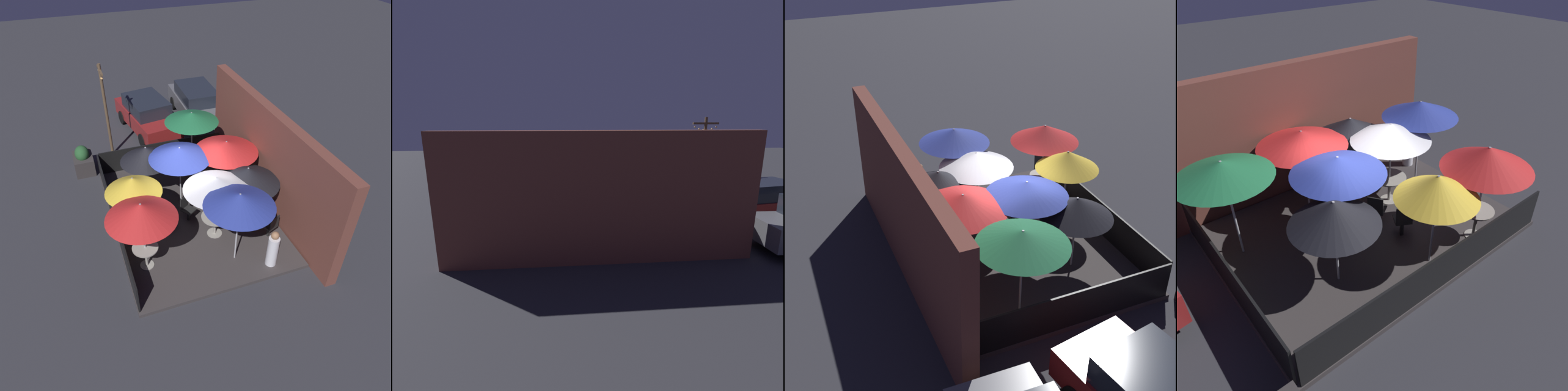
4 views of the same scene
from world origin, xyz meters
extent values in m
plane|color=#2D2D33|center=(0.00, 0.00, 0.00)|extent=(60.00, 60.00, 0.00)
cube|color=#383333|center=(0.00, 0.00, 0.06)|extent=(6.95, 5.25, 0.12)
cube|color=brown|center=(0.00, 2.85, 1.79)|extent=(8.55, 0.36, 3.59)
cube|color=black|center=(0.00, -2.58, 0.59)|extent=(6.75, 0.05, 0.95)
cube|color=black|center=(-3.43, 0.00, 0.59)|extent=(0.05, 5.05, 0.95)
cylinder|color=#B2B2B7|center=(1.24, 0.45, 1.26)|extent=(0.05, 0.05, 2.27)
cone|color=silver|center=(1.24, 0.45, 2.17)|extent=(2.05, 2.05, 0.44)
cylinder|color=#B2B2B7|center=(1.83, -1.98, 1.33)|extent=(0.05, 0.05, 2.41)
cone|color=red|center=(1.83, -1.98, 2.28)|extent=(2.02, 2.02, 0.51)
cylinder|color=#B2B2B7|center=(0.89, 1.66, 1.17)|extent=(0.05, 0.05, 2.11)
cone|color=black|center=(0.89, 1.66, 1.96)|extent=(2.10, 2.10, 0.54)
cylinder|color=#B2B2B7|center=(2.43, 0.63, 1.37)|extent=(0.05, 0.05, 2.50)
cone|color=#283893|center=(2.43, 0.63, 2.41)|extent=(2.04, 2.04, 0.42)
cylinder|color=#B2B2B7|center=(-0.63, 1.57, 1.24)|extent=(0.05, 0.05, 2.23)
cone|color=red|center=(-0.63, 1.57, 2.16)|extent=(2.23, 2.23, 0.39)
cylinder|color=#B2B2B7|center=(-1.53, -1.05, 1.13)|extent=(0.05, 0.05, 2.03)
cone|color=black|center=(-1.53, -1.05, 1.88)|extent=(1.84, 1.84, 0.54)
cylinder|color=#B2B2B7|center=(-0.73, -0.07, 1.26)|extent=(0.05, 0.05, 2.27)
cone|color=#283893|center=(-0.73, -0.07, 2.19)|extent=(2.11, 2.11, 0.40)
cylinder|color=#B2B2B7|center=(-2.75, 1.05, 1.32)|extent=(0.05, 0.05, 2.40)
cone|color=#1E6B3D|center=(-2.75, 1.05, 2.34)|extent=(2.06, 2.06, 0.37)
cylinder|color=#B2B2B7|center=(0.37, -1.90, 1.24)|extent=(0.05, 0.05, 2.24)
cone|color=gold|center=(0.37, -1.90, 2.10)|extent=(1.75, 1.75, 0.52)
cylinder|color=#9E998E|center=(1.24, 0.45, 0.13)|extent=(0.50, 0.50, 0.02)
cylinder|color=#9E998E|center=(1.24, 0.45, 0.48)|extent=(0.08, 0.08, 0.71)
cylinder|color=#9E998E|center=(1.24, 0.45, 0.85)|extent=(0.90, 0.90, 0.04)
cylinder|color=#9E998E|center=(1.83, -1.98, 0.13)|extent=(0.42, 0.42, 0.02)
cylinder|color=#9E998E|center=(1.83, -1.98, 0.49)|extent=(0.08, 0.08, 0.74)
cylinder|color=#9E998E|center=(1.83, -1.98, 0.88)|extent=(0.77, 0.77, 0.04)
cylinder|color=#9E998E|center=(0.89, 1.66, 0.13)|extent=(0.39, 0.39, 0.02)
cylinder|color=#9E998E|center=(0.89, 1.66, 0.49)|extent=(0.08, 0.08, 0.73)
cylinder|color=#9E998E|center=(0.89, 1.66, 0.87)|extent=(0.71, 0.71, 0.04)
cube|color=black|center=(0.50, -0.85, 0.34)|extent=(0.11, 0.11, 0.45)
cube|color=black|center=(0.50, -0.85, 0.59)|extent=(0.55, 0.55, 0.04)
cube|color=black|center=(0.41, -1.00, 0.83)|extent=(0.36, 0.22, 0.44)
cube|color=black|center=(0.32, -0.14, 0.33)|extent=(0.11, 0.11, 0.42)
cube|color=black|center=(0.32, -0.14, 0.56)|extent=(0.55, 0.55, 0.04)
cube|color=black|center=(0.17, -0.24, 0.80)|extent=(0.24, 0.35, 0.44)
cube|color=black|center=(1.93, 2.06, 0.34)|extent=(0.10, 0.10, 0.43)
cube|color=black|center=(1.93, 2.06, 0.57)|extent=(0.52, 0.52, 0.04)
cube|color=black|center=(2.09, 2.12, 0.81)|extent=(0.17, 0.38, 0.44)
cylinder|color=silver|center=(3.01, 1.56, 0.64)|extent=(0.47, 0.47, 1.04)
sphere|color=#9E704C|center=(3.01, 1.56, 1.29)|extent=(0.24, 0.24, 0.24)
cube|color=#332D2D|center=(-4.08, -3.11, 0.35)|extent=(1.08, 0.76, 0.70)
ellipsoid|color=#235128|center=(-4.08, -3.11, 0.82)|extent=(0.70, 0.56, 0.63)
cylinder|color=brown|center=(-4.98, -1.82, 1.98)|extent=(0.12, 0.12, 3.95)
cube|color=brown|center=(-4.98, -1.82, 3.70)|extent=(1.10, 0.08, 0.08)
sphere|color=#F4B260|center=(-5.43, -1.82, 3.55)|extent=(0.07, 0.07, 0.07)
sphere|color=#F4B260|center=(-5.25, -1.82, 3.47)|extent=(0.07, 0.07, 0.07)
sphere|color=#F4B260|center=(-5.07, -1.82, 3.43)|extent=(0.07, 0.07, 0.07)
sphere|color=#F4B260|center=(-4.88, -1.82, 3.43)|extent=(0.07, 0.07, 0.07)
sphere|color=#F4B260|center=(-4.70, -1.82, 3.47)|extent=(0.07, 0.07, 0.07)
sphere|color=#F4B260|center=(-4.52, -1.82, 3.55)|extent=(0.07, 0.07, 0.07)
cube|color=maroon|center=(-6.48, 0.16, 0.67)|extent=(4.33, 2.34, 0.70)
cube|color=#1E232D|center=(-6.48, 0.16, 1.32)|extent=(2.48, 1.91, 0.60)
cylinder|color=black|center=(-5.36, 1.16, 0.32)|extent=(0.66, 0.28, 0.64)
cylinder|color=black|center=(-5.10, -0.43, 0.32)|extent=(0.66, 0.28, 0.64)
cylinder|color=black|center=(-7.87, 0.75, 0.32)|extent=(0.66, 0.28, 0.64)
cylinder|color=black|center=(-7.61, -0.84, 0.32)|extent=(0.66, 0.28, 0.64)
cube|color=#5B5B60|center=(-6.91, 2.76, 0.67)|extent=(4.46, 1.80, 0.70)
cube|color=#1E232D|center=(-6.91, 2.76, 1.32)|extent=(2.47, 1.62, 0.60)
cylinder|color=black|center=(-5.53, 3.53, 0.32)|extent=(0.64, 0.20, 0.64)
cylinder|color=black|center=(-5.56, 1.92, 0.32)|extent=(0.64, 0.20, 0.64)
cylinder|color=black|center=(-8.27, 3.60, 0.32)|extent=(0.64, 0.20, 0.64)
cylinder|color=black|center=(-8.30, 1.99, 0.32)|extent=(0.64, 0.20, 0.64)
camera|label=1|loc=(9.55, -3.21, 8.96)|focal=35.00mm
camera|label=2|loc=(1.08, 10.58, 3.85)|focal=28.00mm
camera|label=3|loc=(-10.92, 5.48, 8.89)|focal=50.00mm
camera|label=4|loc=(-4.59, -5.90, 6.23)|focal=35.00mm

